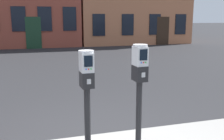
# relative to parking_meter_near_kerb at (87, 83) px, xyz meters

# --- Properties ---
(parking_meter_near_kerb) EXTENTS (0.23, 0.26, 1.49)m
(parking_meter_near_kerb) POSITION_rel_parking_meter_near_kerb_xyz_m (0.00, 0.00, 0.00)
(parking_meter_near_kerb) COLOR black
(parking_meter_near_kerb) RESTS_ON sidewalk_slab
(parking_meter_twin_adjacent) EXTENTS (0.23, 0.26, 1.55)m
(parking_meter_twin_adjacent) POSITION_rel_parking_meter_near_kerb_xyz_m (0.80, 0.00, 0.04)
(parking_meter_twin_adjacent) COLOR black
(parking_meter_twin_adjacent) RESTS_ON sidewalk_slab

